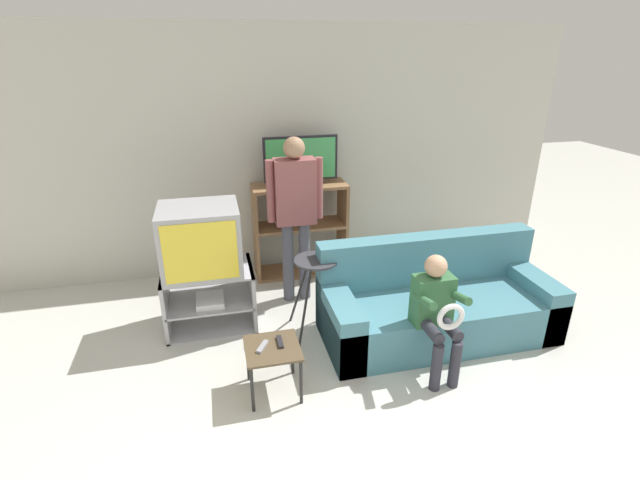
{
  "coord_description": "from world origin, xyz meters",
  "views": [
    {
      "loc": [
        -0.76,
        -1.59,
        2.36
      ],
      "look_at": [
        0.05,
        1.81,
        0.9
      ],
      "focal_mm": 26.0,
      "sensor_mm": 36.0,
      "label": 1
    }
  ],
  "objects_px": {
    "snack_table": "(273,353)",
    "person_seated_child": "(437,308)",
    "couch": "(436,304)",
    "television_main": "(201,240)",
    "media_shelf": "(300,229)",
    "tv_stand": "(210,298)",
    "folding_stool": "(316,273)",
    "television_flat": "(301,162)",
    "remote_control_white": "(263,347)",
    "remote_control_black": "(280,342)",
    "person_standing_adult": "(295,205)"
  },
  "relations": [
    {
      "from": "snack_table",
      "to": "person_seated_child",
      "type": "height_order",
      "value": "person_seated_child"
    },
    {
      "from": "couch",
      "to": "television_main",
      "type": "bearing_deg",
      "value": 163.7
    },
    {
      "from": "media_shelf",
      "to": "tv_stand",
      "type": "bearing_deg",
      "value": -138.89
    },
    {
      "from": "television_main",
      "to": "media_shelf",
      "type": "distance_m",
      "value": 1.39
    },
    {
      "from": "tv_stand",
      "to": "person_seated_child",
      "type": "distance_m",
      "value": 1.99
    },
    {
      "from": "television_main",
      "to": "folding_stool",
      "type": "height_order",
      "value": "television_main"
    },
    {
      "from": "television_flat",
      "to": "remote_control_white",
      "type": "relative_size",
      "value": 5.39
    },
    {
      "from": "television_flat",
      "to": "remote_control_black",
      "type": "bearing_deg",
      "value": -106.08
    },
    {
      "from": "person_standing_adult",
      "to": "remote_control_white",
      "type": "bearing_deg",
      "value": -110.62
    },
    {
      "from": "television_flat",
      "to": "media_shelf",
      "type": "bearing_deg",
      "value": -154.09
    },
    {
      "from": "folding_stool",
      "to": "couch",
      "type": "xyz_separation_m",
      "value": [
        1.02,
        -0.26,
        -0.3
      ]
    },
    {
      "from": "media_shelf",
      "to": "person_seated_child",
      "type": "height_order",
      "value": "media_shelf"
    },
    {
      "from": "remote_control_white",
      "to": "person_seated_child",
      "type": "xyz_separation_m",
      "value": [
        1.31,
        -0.04,
        0.16
      ]
    },
    {
      "from": "television_flat",
      "to": "television_main",
      "type": "bearing_deg",
      "value": -139.72
    },
    {
      "from": "media_shelf",
      "to": "couch",
      "type": "distance_m",
      "value": 1.74
    },
    {
      "from": "folding_stool",
      "to": "person_standing_adult",
      "type": "bearing_deg",
      "value": 95.18
    },
    {
      "from": "tv_stand",
      "to": "snack_table",
      "type": "relative_size",
      "value": 2.01
    },
    {
      "from": "remote_control_white",
      "to": "couch",
      "type": "distance_m",
      "value": 1.63
    },
    {
      "from": "remote_control_black",
      "to": "remote_control_white",
      "type": "relative_size",
      "value": 1.0
    },
    {
      "from": "media_shelf",
      "to": "person_seated_child",
      "type": "xyz_separation_m",
      "value": [
        0.66,
        -1.93,
        0.03
      ]
    },
    {
      "from": "tv_stand",
      "to": "television_main",
      "type": "distance_m",
      "value": 0.57
    },
    {
      "from": "media_shelf",
      "to": "person_standing_adult",
      "type": "xyz_separation_m",
      "value": [
        -0.15,
        -0.58,
        0.47
      ]
    },
    {
      "from": "television_main",
      "to": "remote_control_black",
      "type": "distance_m",
      "value": 1.2
    },
    {
      "from": "media_shelf",
      "to": "folding_stool",
      "type": "xyz_separation_m",
      "value": [
        -0.09,
        -1.19,
        0.06
      ]
    },
    {
      "from": "snack_table",
      "to": "remote_control_white",
      "type": "distance_m",
      "value": 0.1
    },
    {
      "from": "media_shelf",
      "to": "couch",
      "type": "xyz_separation_m",
      "value": [
        0.92,
        -1.45,
        -0.24
      ]
    },
    {
      "from": "television_flat",
      "to": "couch",
      "type": "height_order",
      "value": "television_flat"
    },
    {
      "from": "folding_stool",
      "to": "person_seated_child",
      "type": "distance_m",
      "value": 1.06
    },
    {
      "from": "person_seated_child",
      "to": "remote_control_black",
      "type": "bearing_deg",
      "value": 176.77
    },
    {
      "from": "folding_stool",
      "to": "remote_control_black",
      "type": "relative_size",
      "value": 4.92
    },
    {
      "from": "tv_stand",
      "to": "remote_control_black",
      "type": "distance_m",
      "value": 1.11
    },
    {
      "from": "folding_stool",
      "to": "person_seated_child",
      "type": "height_order",
      "value": "person_seated_child"
    },
    {
      "from": "folding_stool",
      "to": "person_standing_adult",
      "type": "distance_m",
      "value": 0.74
    },
    {
      "from": "remote_control_black",
      "to": "person_standing_adult",
      "type": "xyz_separation_m",
      "value": [
        0.37,
        1.29,
        0.59
      ]
    },
    {
      "from": "tv_stand",
      "to": "couch",
      "type": "relative_size",
      "value": 0.39
    },
    {
      "from": "tv_stand",
      "to": "snack_table",
      "type": "height_order",
      "value": "tv_stand"
    },
    {
      "from": "television_flat",
      "to": "tv_stand",
      "type": "bearing_deg",
      "value": -139.19
    },
    {
      "from": "tv_stand",
      "to": "couch",
      "type": "distance_m",
      "value": 2.01
    },
    {
      "from": "remote_control_white",
      "to": "person_standing_adult",
      "type": "distance_m",
      "value": 1.52
    },
    {
      "from": "television_main",
      "to": "media_shelf",
      "type": "xyz_separation_m",
      "value": [
        1.03,
        0.88,
        -0.33
      ]
    },
    {
      "from": "tv_stand",
      "to": "snack_table",
      "type": "distance_m",
      "value": 1.11
    },
    {
      "from": "television_flat",
      "to": "person_seated_child",
      "type": "xyz_separation_m",
      "value": [
        0.64,
        -1.94,
        -0.71
      ]
    },
    {
      "from": "media_shelf",
      "to": "television_flat",
      "type": "relative_size",
      "value": 1.31
    },
    {
      "from": "television_flat",
      "to": "couch",
      "type": "relative_size",
      "value": 0.39
    },
    {
      "from": "tv_stand",
      "to": "person_standing_adult",
      "type": "height_order",
      "value": "person_standing_adult"
    },
    {
      "from": "tv_stand",
      "to": "media_shelf",
      "type": "distance_m",
      "value": 1.35
    },
    {
      "from": "media_shelf",
      "to": "remote_control_white",
      "type": "distance_m",
      "value": 2.0
    },
    {
      "from": "couch",
      "to": "person_standing_adult",
      "type": "xyz_separation_m",
      "value": [
        -1.07,
        0.87,
        0.71
      ]
    },
    {
      "from": "television_flat",
      "to": "remote_control_black",
      "type": "height_order",
      "value": "television_flat"
    },
    {
      "from": "media_shelf",
      "to": "person_seated_child",
      "type": "distance_m",
      "value": 2.04
    }
  ]
}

